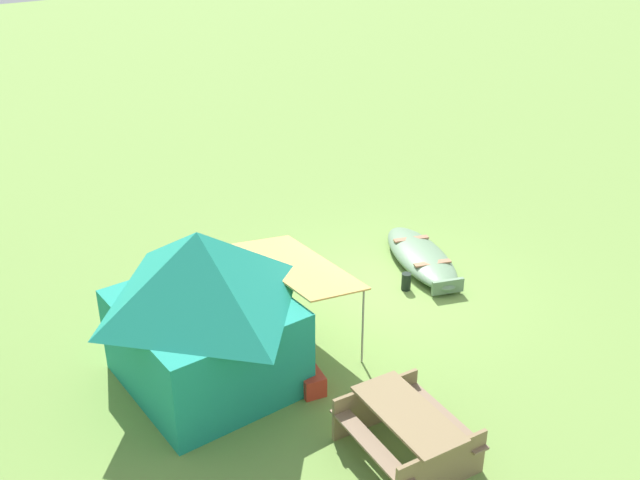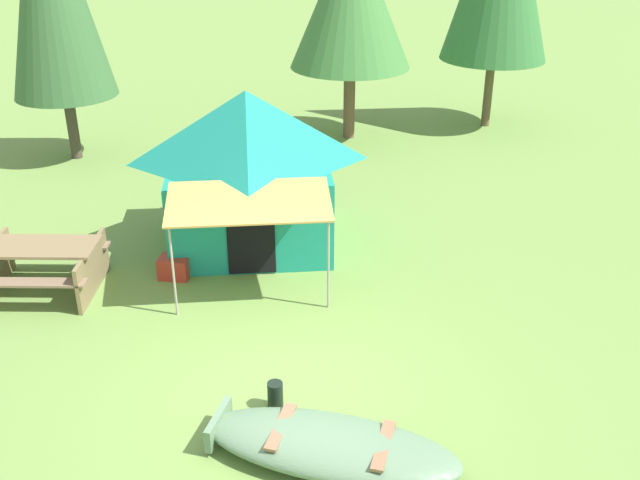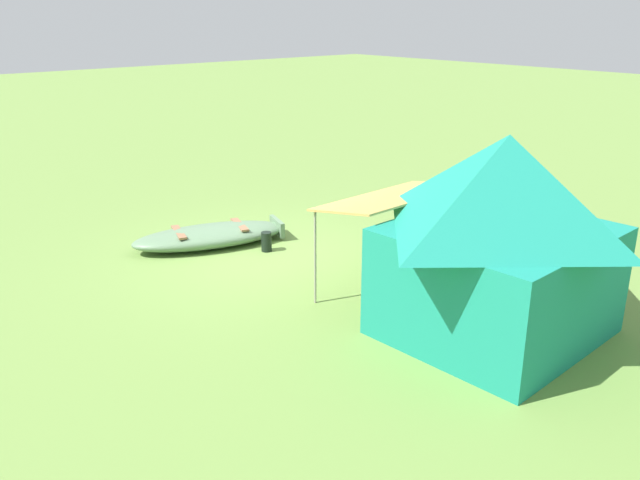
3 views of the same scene
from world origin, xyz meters
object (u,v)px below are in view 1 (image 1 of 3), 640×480
(canvas_cabin_tent, at_px, (203,307))
(cooler_box, at_px, (311,382))
(fuel_can, at_px, (406,282))
(picnic_table, at_px, (407,428))
(beached_rowboat, at_px, (421,257))

(canvas_cabin_tent, xyz_separation_m, cooler_box, (-1.19, -1.23, -1.23))
(cooler_box, relative_size, fuel_can, 1.33)
(canvas_cabin_tent, bearing_deg, picnic_table, -153.74)
(canvas_cabin_tent, xyz_separation_m, fuel_can, (0.46, -4.56, -1.23))
(canvas_cabin_tent, xyz_separation_m, picnic_table, (-3.16, -1.56, -0.92))
(beached_rowboat, xyz_separation_m, cooler_box, (-2.25, 4.25, -0.02))
(fuel_can, bearing_deg, picnic_table, 140.26)
(canvas_cabin_tent, bearing_deg, cooler_box, -134.05)
(beached_rowboat, distance_m, canvas_cabin_tent, 5.71)
(picnic_table, xyz_separation_m, fuel_can, (3.61, -3.00, -0.31))
(picnic_table, relative_size, fuel_can, 5.17)
(canvas_cabin_tent, bearing_deg, beached_rowboat, -79.03)
(beached_rowboat, relative_size, cooler_box, 6.41)
(beached_rowboat, xyz_separation_m, canvas_cabin_tent, (-1.06, 5.48, 1.21))
(picnic_table, height_order, fuel_can, picnic_table)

